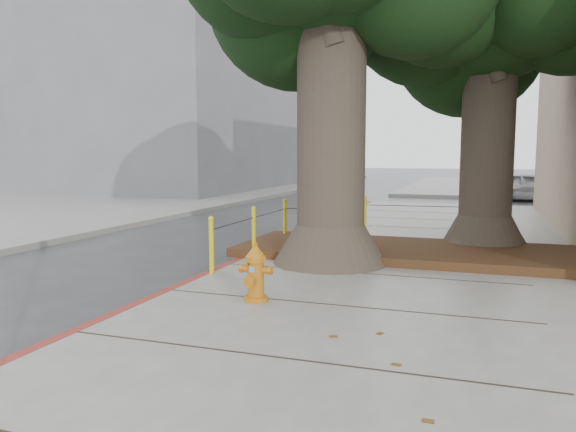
% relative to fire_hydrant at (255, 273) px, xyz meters
% --- Properties ---
extents(ground, '(140.00, 140.00, 0.00)m').
position_rel_fire_hydrant_xyz_m(ground, '(0.57, 0.15, -0.53)').
color(ground, '#28282B').
rests_on(ground, ground).
extents(sidewalk_far, '(16.00, 20.00, 0.15)m').
position_rel_fire_hydrant_xyz_m(sidewalk_far, '(6.57, 30.15, -0.45)').
color(sidewalk_far, slate).
rests_on(sidewalk_far, ground).
extents(sidewalk_opposite, '(14.00, 60.00, 0.15)m').
position_rel_fire_hydrant_xyz_m(sidewalk_opposite, '(-13.43, 10.15, -0.45)').
color(sidewalk_opposite, slate).
rests_on(sidewalk_opposite, ground).
extents(curb_red, '(0.14, 26.00, 0.16)m').
position_rel_fire_hydrant_xyz_m(curb_red, '(-1.43, 2.65, -0.45)').
color(curb_red, maroon).
rests_on(curb_red, ground).
extents(planter_bed, '(6.40, 2.60, 0.16)m').
position_rel_fire_hydrant_xyz_m(planter_bed, '(1.47, 4.05, -0.30)').
color(planter_bed, black).
rests_on(planter_bed, sidewalk_main).
extents(building_far_grey, '(12.00, 16.00, 12.00)m').
position_rel_fire_hydrant_xyz_m(building_far_grey, '(-14.43, 22.15, 5.47)').
color(building_far_grey, slate).
rests_on(building_far_grey, ground).
extents(building_far_white, '(12.00, 18.00, 15.00)m').
position_rel_fire_hydrant_xyz_m(building_far_white, '(-16.43, 45.15, 6.97)').
color(building_far_white, silver).
rests_on(building_far_white, ground).
extents(tree_far, '(4.50, 3.80, 7.17)m').
position_rel_fire_hydrant_xyz_m(tree_far, '(3.20, 5.48, 4.49)').
color(tree_far, '#4C3F33').
rests_on(tree_far, sidewalk_main).
extents(bollard_ring, '(3.79, 5.39, 0.95)m').
position_rel_fire_hydrant_xyz_m(bollard_ring, '(-0.30, 4.53, 0.13)').
color(bollard_ring, '#DDBE0C').
rests_on(bollard_ring, sidewalk_main).
extents(fire_hydrant, '(0.41, 0.37, 0.78)m').
position_rel_fire_hydrant_xyz_m(fire_hydrant, '(0.00, 0.00, 0.00)').
color(fire_hydrant, '#C36F14').
rests_on(fire_hydrant, sidewalk_main).
extents(car_silver, '(3.82, 1.70, 1.28)m').
position_rel_fire_hydrant_xyz_m(car_silver, '(4.80, 19.56, 0.11)').
color(car_silver, '#AEADB3').
rests_on(car_silver, ground).
extents(car_dark, '(2.02, 4.78, 1.38)m').
position_rel_fire_hydrant_xyz_m(car_dark, '(-9.61, 18.78, 0.16)').
color(car_dark, black).
rests_on(car_dark, ground).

